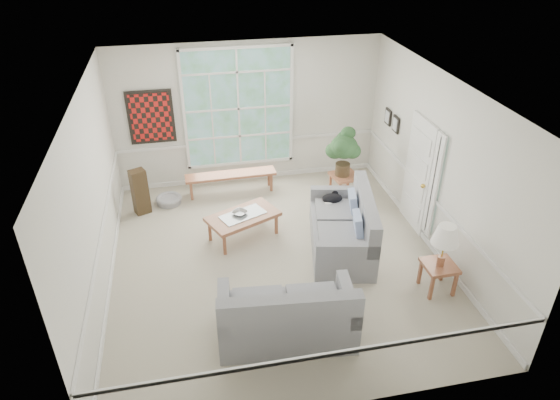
% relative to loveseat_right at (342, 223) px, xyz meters
% --- Properties ---
extents(floor, '(5.50, 6.00, 0.01)m').
position_rel_loveseat_right_xyz_m(floor, '(-1.16, -0.09, -0.53)').
color(floor, '#A79F8A').
rests_on(floor, ground).
extents(ceiling, '(5.50, 6.00, 0.02)m').
position_rel_loveseat_right_xyz_m(ceiling, '(-1.16, -0.09, 2.48)').
color(ceiling, white).
rests_on(ceiling, ground).
extents(wall_back, '(5.50, 0.02, 3.00)m').
position_rel_loveseat_right_xyz_m(wall_back, '(-1.16, 2.91, 0.98)').
color(wall_back, silver).
rests_on(wall_back, ground).
extents(wall_front, '(5.50, 0.02, 3.00)m').
position_rel_loveseat_right_xyz_m(wall_front, '(-1.16, -3.09, 0.98)').
color(wall_front, silver).
rests_on(wall_front, ground).
extents(wall_left, '(0.02, 6.00, 3.00)m').
position_rel_loveseat_right_xyz_m(wall_left, '(-3.91, -0.09, 0.98)').
color(wall_left, silver).
rests_on(wall_left, ground).
extents(wall_right, '(0.02, 6.00, 3.00)m').
position_rel_loveseat_right_xyz_m(wall_right, '(1.59, -0.09, 0.98)').
color(wall_right, silver).
rests_on(wall_right, ground).
extents(window_back, '(2.30, 0.08, 2.40)m').
position_rel_loveseat_right_xyz_m(window_back, '(-1.36, 2.87, 1.13)').
color(window_back, white).
rests_on(window_back, wall_back).
extents(entry_door, '(0.08, 0.90, 2.10)m').
position_rel_loveseat_right_xyz_m(entry_door, '(1.55, 0.51, 0.53)').
color(entry_door, white).
rests_on(entry_door, floor).
extents(door_sidelight, '(0.08, 0.26, 1.90)m').
position_rel_loveseat_right_xyz_m(door_sidelight, '(1.55, -0.12, 0.63)').
color(door_sidelight, white).
rests_on(door_sidelight, wall_right).
extents(wall_art, '(0.90, 0.06, 1.10)m').
position_rel_loveseat_right_xyz_m(wall_art, '(-3.11, 2.86, 1.08)').
color(wall_art, maroon).
rests_on(wall_art, wall_back).
extents(wall_frame_near, '(0.04, 0.26, 0.32)m').
position_rel_loveseat_right_xyz_m(wall_frame_near, '(1.55, 1.66, 1.03)').
color(wall_frame_near, black).
rests_on(wall_frame_near, wall_right).
extents(wall_frame_far, '(0.04, 0.26, 0.32)m').
position_rel_loveseat_right_xyz_m(wall_frame_far, '(1.55, 2.06, 1.03)').
color(wall_frame_far, black).
rests_on(wall_frame_far, wall_right).
extents(loveseat_right, '(1.38, 2.09, 1.04)m').
position_rel_loveseat_right_xyz_m(loveseat_right, '(0.00, 0.00, 0.00)').
color(loveseat_right, gray).
rests_on(loveseat_right, floor).
extents(loveseat_front, '(1.95, 1.15, 1.01)m').
position_rel_loveseat_right_xyz_m(loveseat_front, '(-1.36, -1.82, -0.02)').
color(loveseat_front, gray).
rests_on(loveseat_front, floor).
extents(coffee_table, '(1.42, 1.14, 0.47)m').
position_rel_loveseat_right_xyz_m(coffee_table, '(-1.62, 0.69, -0.29)').
color(coffee_table, brown).
rests_on(coffee_table, floor).
extents(pewter_bowl, '(0.43, 0.43, 0.08)m').
position_rel_loveseat_right_xyz_m(pewter_bowl, '(-1.67, 0.72, -0.02)').
color(pewter_bowl, '#9E9FA3').
rests_on(pewter_bowl, coffee_table).
extents(window_bench, '(1.88, 0.41, 0.44)m').
position_rel_loveseat_right_xyz_m(window_bench, '(-1.65, 2.36, -0.30)').
color(window_bench, brown).
rests_on(window_bench, floor).
extents(end_table, '(0.60, 0.60, 0.52)m').
position_rel_loveseat_right_xyz_m(end_table, '(0.61, 1.70, -0.26)').
color(end_table, brown).
rests_on(end_table, floor).
extents(houseplant, '(0.72, 0.72, 1.01)m').
position_rel_loveseat_right_xyz_m(houseplant, '(0.55, 1.71, 0.50)').
color(houseplant, '#274B26').
rests_on(houseplant, end_table).
extents(side_table, '(0.49, 0.49, 0.49)m').
position_rel_loveseat_right_xyz_m(side_table, '(1.14, -1.36, -0.28)').
color(side_table, brown).
rests_on(side_table, floor).
extents(table_lamp, '(0.54, 0.54, 0.71)m').
position_rel_loveseat_right_xyz_m(table_lamp, '(1.14, -1.37, 0.33)').
color(table_lamp, silver).
rests_on(table_lamp, side_table).
extents(pet_bed, '(0.66, 0.66, 0.15)m').
position_rel_loveseat_right_xyz_m(pet_bed, '(-2.94, 2.17, -0.45)').
color(pet_bed, gray).
rests_on(pet_bed, floor).
extents(floor_speaker, '(0.35, 0.32, 0.92)m').
position_rel_loveseat_right_xyz_m(floor_speaker, '(-3.45, 1.92, -0.06)').
color(floor_speaker, '#392B19').
rests_on(floor_speaker, floor).
extents(cat, '(0.43, 0.34, 0.18)m').
position_rel_loveseat_right_xyz_m(cat, '(0.03, 0.69, 0.10)').
color(cat, black).
rests_on(cat, loveseat_right).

